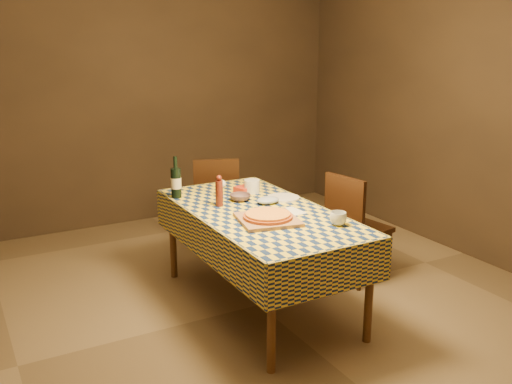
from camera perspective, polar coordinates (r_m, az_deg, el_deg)
room at (r=4.09m, az=0.34°, el=5.92°), size 5.00×5.10×2.70m
dining_table at (r=4.25m, az=0.33°, el=-2.84°), size 0.94×1.84×0.77m
cutting_board at (r=3.99m, az=1.19°, el=-2.77°), size 0.47×0.47×0.03m
pizza at (r=3.98m, az=1.19°, el=-2.37°), size 0.36×0.36×0.03m
pepper_mill at (r=4.32m, az=-3.70°, el=0.03°), size 0.07×0.07×0.24m
bowl at (r=4.47m, az=-1.60°, el=-0.55°), size 0.18×0.18×0.05m
wine_glass at (r=4.57m, az=-3.44°, el=0.73°), size 0.08×0.08×0.14m
wine_bottle at (r=4.58m, az=-8.01°, el=0.98°), size 0.09×0.09×0.33m
deli_tub at (r=4.69m, az=-0.41°, el=0.58°), size 0.13×0.13×0.11m
takeout_container at (r=4.73m, az=-0.97°, el=0.33°), size 0.21×0.18×0.05m
white_plate at (r=4.53m, az=2.74°, el=-0.58°), size 0.27×0.27×0.01m
tumbler at (r=3.94m, az=8.23°, el=-2.65°), size 0.15×0.15×0.09m
flour_patch at (r=4.18m, az=2.98°, el=-2.07°), size 0.27×0.21×0.00m
flour_bag at (r=4.40m, az=1.20°, el=-0.82°), size 0.21×0.17×0.05m
chair_far at (r=5.43m, az=-4.01°, el=-0.68°), size 0.55×0.56×0.93m
chair_right at (r=4.82m, az=9.70°, el=-2.99°), size 0.49×0.48×0.93m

